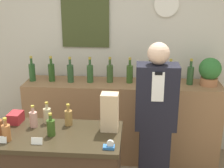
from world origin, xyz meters
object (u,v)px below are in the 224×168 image
(paper_bag, at_px, (110,112))
(shopkeeper, at_px, (155,122))
(potted_plant, at_px, (210,71))
(tape_dispenser, at_px, (109,146))

(paper_bag, bearing_deg, shopkeeper, 47.94)
(potted_plant, bearing_deg, tape_dispenser, -125.96)
(potted_plant, xyz_separation_m, tape_dispenser, (-1.06, -1.46, -0.21))
(shopkeeper, height_order, tape_dispenser, shopkeeper)
(potted_plant, xyz_separation_m, paper_bag, (-1.08, -1.14, -0.07))
(potted_plant, distance_m, paper_bag, 1.57)
(potted_plant, relative_size, tape_dispenser, 3.67)
(paper_bag, bearing_deg, tape_dispenser, -85.67)
(potted_plant, height_order, paper_bag, potted_plant)
(tape_dispenser, bearing_deg, paper_bag, 94.33)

